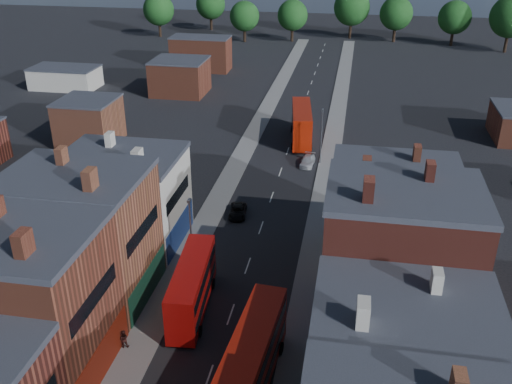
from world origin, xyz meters
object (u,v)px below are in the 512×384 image
at_px(bus_0, 192,286).
at_px(car_3, 308,161).
at_px(car_2, 238,211).
at_px(bus_2, 302,123).
at_px(bus_1, 253,356).
at_px(ped_1, 124,339).

relative_size(bus_0, car_3, 2.56).
distance_m(car_2, car_3, 18.01).
bearing_deg(bus_2, bus_0, -103.83).
distance_m(bus_1, car_2, 27.22).
bearing_deg(car_3, ped_1, -100.76).
bearing_deg(bus_2, car_2, -107.66).
xyz_separation_m(bus_0, ped_1, (-4.20, -5.91, -1.61)).
height_order(bus_1, car_3, bus_1).
xyz_separation_m(bus_0, bus_1, (7.00, -7.94, 0.17)).
bearing_deg(bus_0, bus_2, 78.78).
distance_m(bus_0, bus_1, 10.59).
relative_size(bus_2, car_2, 2.99).
relative_size(bus_0, bus_2, 0.87).
xyz_separation_m(car_2, ped_1, (-4.46, -24.26, 0.35)).
height_order(car_3, ped_1, ped_1).
bearing_deg(car_2, bus_1, -82.25).
xyz_separation_m(bus_1, ped_1, (-11.20, 2.03, -1.78)).
bearing_deg(car_2, bus_2, 73.15).
bearing_deg(ped_1, car_2, -118.36).
bearing_deg(bus_2, car_3, -85.73).
bearing_deg(car_3, car_2, -107.39).
height_order(bus_1, car_2, bus_1).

